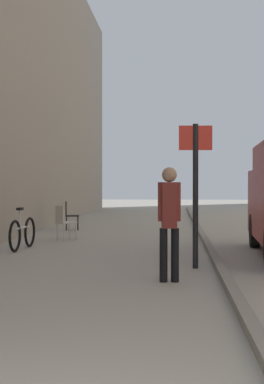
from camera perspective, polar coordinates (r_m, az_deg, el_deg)
ground_plane at (r=14.68m, az=1.16°, el=-5.13°), size 80.00×80.00×0.00m
kerb_strip at (r=14.67m, az=7.35°, el=-4.90°), size 0.16×40.00×0.12m
pedestrian_main_foreground at (r=8.88m, az=3.73°, el=-2.38°), size 0.35×0.23×1.78m
street_sign_post at (r=10.36m, az=6.34°, el=0.93°), size 0.60×0.10×2.60m
bicycle_leaning at (r=13.51m, az=-10.84°, el=-4.04°), size 0.17×1.77×0.98m
cafe_chair_near_window at (r=15.58m, az=-6.83°, el=-2.77°), size 0.62×0.62×0.94m
cafe_chair_by_doorway at (r=18.92m, az=-6.25°, el=-2.13°), size 0.52×0.52×0.94m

